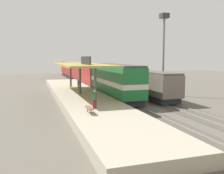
{
  "coord_description": "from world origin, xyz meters",
  "views": [
    {
      "loc": [
        -10.41,
        -31.52,
        5.47
      ],
      "look_at": [
        -1.38,
        -3.24,
        2.0
      ],
      "focal_mm": 40.44,
      "sensor_mm": 36.0,
      "label": 1
    }
  ],
  "objects_px": {
    "passenger_carriage_front": "(86,73)",
    "freight_car": "(150,84)",
    "locomotive": "(115,81)",
    "passenger_carriage_rear": "(71,69)",
    "person_waiting": "(79,84)",
    "person_walking": "(94,98)",
    "platform_bench": "(89,108)",
    "light_mast": "(164,37)"
  },
  "relations": [
    {
      "from": "locomotive",
      "to": "passenger_carriage_front",
      "type": "distance_m",
      "value": 18.0
    },
    {
      "from": "locomotive",
      "to": "freight_car",
      "type": "distance_m",
      "value": 4.77
    },
    {
      "from": "locomotive",
      "to": "freight_car",
      "type": "xyz_separation_m",
      "value": [
        4.6,
        -1.16,
        -0.44
      ]
    },
    {
      "from": "light_mast",
      "to": "person_walking",
      "type": "height_order",
      "value": "light_mast"
    },
    {
      "from": "passenger_carriage_front",
      "to": "light_mast",
      "type": "height_order",
      "value": "light_mast"
    },
    {
      "from": "platform_bench",
      "to": "locomotive",
      "type": "height_order",
      "value": "locomotive"
    },
    {
      "from": "passenger_carriage_front",
      "to": "person_walking",
      "type": "height_order",
      "value": "passenger_carriage_front"
    },
    {
      "from": "passenger_carriage_rear",
      "to": "locomotive",
      "type": "bearing_deg",
      "value": -90.0
    },
    {
      "from": "person_walking",
      "to": "locomotive",
      "type": "bearing_deg",
      "value": 62.28
    },
    {
      "from": "locomotive",
      "to": "person_waiting",
      "type": "distance_m",
      "value": 5.0
    },
    {
      "from": "passenger_carriage_front",
      "to": "person_waiting",
      "type": "xyz_separation_m",
      "value": [
        -4.35,
        -15.58,
        -0.46
      ]
    },
    {
      "from": "platform_bench",
      "to": "freight_car",
      "type": "relative_size",
      "value": 0.14
    },
    {
      "from": "freight_car",
      "to": "light_mast",
      "type": "xyz_separation_m",
      "value": [
        3.2,
        2.31,
        6.43
      ]
    },
    {
      "from": "person_walking",
      "to": "freight_car",
      "type": "bearing_deg",
      "value": 41.44
    },
    {
      "from": "person_walking",
      "to": "passenger_carriage_rear",
      "type": "bearing_deg",
      "value": 83.98
    },
    {
      "from": "passenger_carriage_rear",
      "to": "passenger_carriage_front",
      "type": "bearing_deg",
      "value": -90.0
    },
    {
      "from": "freight_car",
      "to": "passenger_carriage_front",
      "type": "bearing_deg",
      "value": 103.5
    },
    {
      "from": "locomotive",
      "to": "passenger_carriage_rear",
      "type": "relative_size",
      "value": 0.72
    },
    {
      "from": "platform_bench",
      "to": "person_waiting",
      "type": "height_order",
      "value": "person_waiting"
    },
    {
      "from": "locomotive",
      "to": "passenger_carriage_front",
      "type": "height_order",
      "value": "locomotive"
    },
    {
      "from": "freight_car",
      "to": "light_mast",
      "type": "bearing_deg",
      "value": 35.77
    },
    {
      "from": "platform_bench",
      "to": "passenger_carriage_rear",
      "type": "relative_size",
      "value": 0.08
    },
    {
      "from": "light_mast",
      "to": "person_waiting",
      "type": "height_order",
      "value": "light_mast"
    },
    {
      "from": "platform_bench",
      "to": "passenger_carriage_front",
      "type": "height_order",
      "value": "passenger_carriage_front"
    },
    {
      "from": "passenger_carriage_front",
      "to": "freight_car",
      "type": "xyz_separation_m",
      "value": [
        4.6,
        -19.16,
        -0.34
      ]
    },
    {
      "from": "passenger_carriage_front",
      "to": "locomotive",
      "type": "bearing_deg",
      "value": -90.0
    },
    {
      "from": "platform_bench",
      "to": "light_mast",
      "type": "xyz_separation_m",
      "value": [
        13.8,
        12.65,
        7.05
      ]
    },
    {
      "from": "freight_car",
      "to": "light_mast",
      "type": "relative_size",
      "value": 1.03
    },
    {
      "from": "locomotive",
      "to": "passenger_carriage_front",
      "type": "relative_size",
      "value": 0.72
    },
    {
      "from": "locomotive",
      "to": "passenger_carriage_rear",
      "type": "height_order",
      "value": "locomotive"
    },
    {
      "from": "platform_bench",
      "to": "passenger_carriage_front",
      "type": "xyz_separation_m",
      "value": [
        6.0,
        29.51,
        0.97
      ]
    },
    {
      "from": "person_walking",
      "to": "person_waiting",
      "type": "bearing_deg",
      "value": 86.34
    },
    {
      "from": "passenger_carriage_front",
      "to": "light_mast",
      "type": "bearing_deg",
      "value": -65.17
    },
    {
      "from": "passenger_carriage_rear",
      "to": "person_walking",
      "type": "relative_size",
      "value": 11.7
    },
    {
      "from": "passenger_carriage_rear",
      "to": "light_mast",
      "type": "distance_m",
      "value": 38.94
    },
    {
      "from": "person_walking",
      "to": "light_mast",
      "type": "bearing_deg",
      "value": 40.12
    },
    {
      "from": "passenger_carriage_rear",
      "to": "freight_car",
      "type": "relative_size",
      "value": 1.67
    },
    {
      "from": "platform_bench",
      "to": "person_waiting",
      "type": "xyz_separation_m",
      "value": [
        1.65,
        13.93,
        0.51
      ]
    },
    {
      "from": "locomotive",
      "to": "person_walking",
      "type": "xyz_separation_m",
      "value": [
        -5.12,
        -9.75,
        -0.56
      ]
    },
    {
      "from": "passenger_carriage_rear",
      "to": "freight_car",
      "type": "distance_m",
      "value": 40.23
    },
    {
      "from": "platform_bench",
      "to": "passenger_carriage_rear",
      "type": "distance_m",
      "value": 50.68
    },
    {
      "from": "light_mast",
      "to": "person_walking",
      "type": "bearing_deg",
      "value": -139.88
    }
  ]
}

